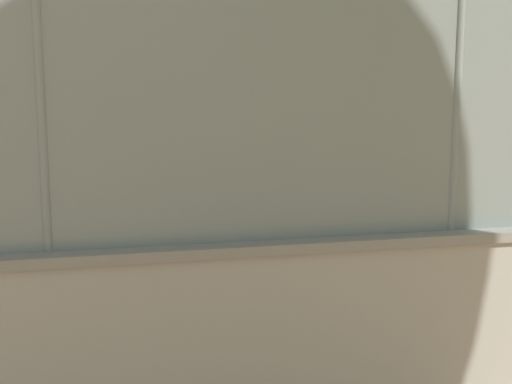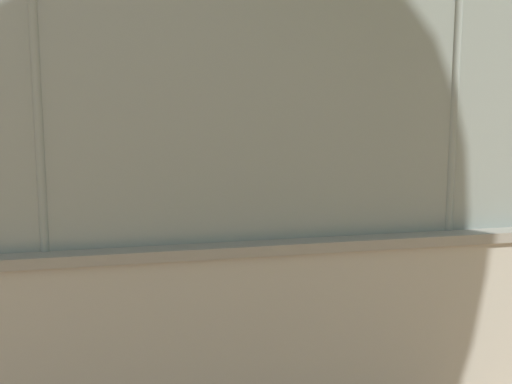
{
  "view_description": "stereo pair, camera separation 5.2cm",
  "coord_description": "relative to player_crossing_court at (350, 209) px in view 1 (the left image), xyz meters",
  "views": [
    {
      "loc": [
        1.58,
        15.2,
        3.14
      ],
      "look_at": [
        -0.23,
        5.15,
        1.26
      ],
      "focal_mm": 53.88,
      "sensor_mm": 36.0,
      "label": 1
    },
    {
      "loc": [
        1.53,
        15.2,
        3.14
      ],
      "look_at": [
        -0.23,
        5.15,
        1.26
      ],
      "focal_mm": 53.88,
      "sensor_mm": 36.0,
      "label": 2
    }
  ],
  "objects": [
    {
      "name": "player_crossing_court",
      "position": [
        0.0,
        0.0,
        0.0
      ],
      "size": [
        0.75,
        1.19,
        1.64
      ],
      "color": "#591919",
      "rests_on": "ground_plane"
    },
    {
      "name": "ground_plane",
      "position": [
        1.56,
        -5.15,
        -0.97
      ],
      "size": [
        260.0,
        260.0,
        0.0
      ],
      "primitive_type": "plane",
      "color": "tan"
    },
    {
      "name": "player_at_service_line",
      "position": [
        -0.15,
        -6.11,
        -0.08
      ],
      "size": [
        1.18,
        0.7,
        1.52
      ],
      "color": "black",
      "rests_on": "ground_plane"
    }
  ]
}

